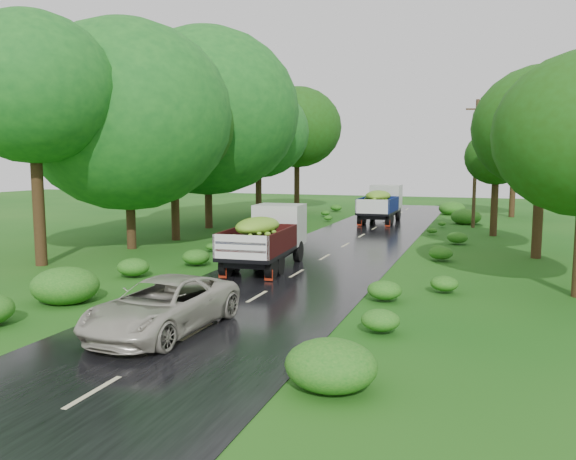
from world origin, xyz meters
The scene contains 10 objects.
ground centered at (0.00, 0.00, 0.00)m, with size 120.00×120.00×0.00m, color #114B10.
road centered at (0.00, 5.00, 0.01)m, with size 6.50×80.00×0.02m, color black.
road_lines centered at (0.00, 6.00, 0.02)m, with size 0.12×69.60×0.00m.
truck_near centered at (-1.55, 8.88, 1.40)m, with size 2.48×6.01×2.47m.
truck_far centered at (-0.23, 27.78, 1.49)m, with size 2.27×6.29×2.64m.
car centered at (-0.82, -0.25, 0.69)m, with size 2.22×4.82×1.34m, color #AEAA9B.
utility_pole centered at (6.08, 26.61, 4.30)m, with size 1.42×0.56×8.35m.
trees_left centered at (-9.94, 20.57, 6.90)m, with size 5.65×32.83×9.72m.
trees_right centered at (8.92, 20.14, 5.43)m, with size 5.47×31.30×7.48m.
shrubs centered at (0.00, 14.00, 0.35)m, with size 11.90×44.00×0.70m.
Camera 1 is at (6.81, -12.29, 4.30)m, focal length 35.00 mm.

